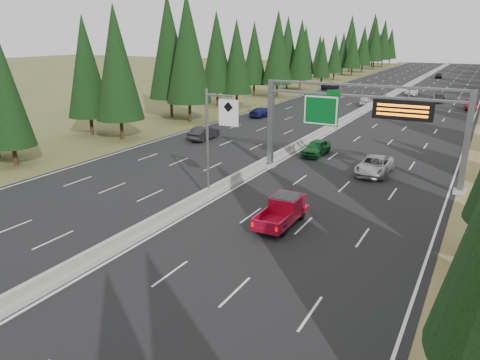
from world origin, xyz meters
name	(u,v)px	position (x,y,z in m)	size (l,w,h in m)	color
road	(377,104)	(0.00, 80.00, 0.04)	(32.00, 260.00, 0.08)	black
shoulder_left	(282,98)	(-17.80, 80.00, 0.03)	(3.60, 260.00, 0.06)	#495125
median_barrier	(377,102)	(0.00, 80.00, 0.41)	(0.70, 260.00, 0.85)	gray
sign_gantry	(368,118)	(8.92, 34.88, 5.27)	(16.75, 0.98, 7.80)	slate
hov_sign_pole	(214,138)	(0.58, 24.97, 4.72)	(2.80, 0.50, 8.00)	slate
tree_row_left	(257,50)	(-21.80, 77.04, 8.86)	(11.49, 242.73, 18.97)	black
silver_minivan	(374,165)	(9.25, 37.20, 0.84)	(2.51, 5.45, 1.52)	#A8A7AC
red_pickup	(284,209)	(6.67, 23.46, 1.01)	(1.85, 5.17, 1.68)	black
car_ahead_green	(316,148)	(2.61, 41.06, 0.84)	(1.80, 4.47, 1.52)	#135420
car_ahead_dkred	(471,105)	(14.50, 80.56, 0.88)	(1.70, 4.88, 1.61)	#5A0C1D
car_ahead_dkgrey	(438,98)	(8.90, 87.11, 0.81)	(2.05, 5.05, 1.47)	black
car_ahead_white	(412,91)	(3.15, 96.00, 0.82)	(2.45, 5.32, 1.48)	silver
car_ahead_far	(439,75)	(3.63, 137.41, 0.78)	(1.66, 4.13, 1.41)	black
car_onc_near	(204,133)	(-11.08, 41.78, 0.85)	(1.63, 4.68, 1.54)	black
car_onc_blue	(261,112)	(-11.99, 58.78, 0.75)	(1.89, 4.64, 1.35)	#15174C
car_onc_white	(366,101)	(-1.50, 77.74, 0.81)	(1.72, 4.28, 1.46)	#BBBBBB
car_onc_far	(330,86)	(-14.07, 97.64, 0.88)	(2.66, 5.76, 1.60)	black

